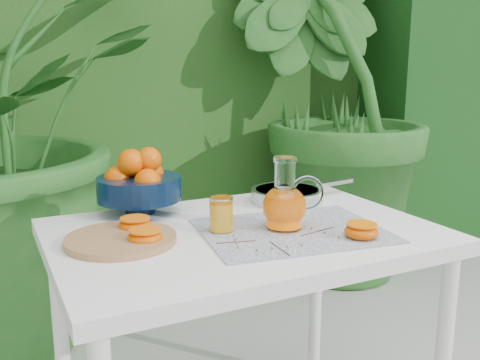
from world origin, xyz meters
name	(u,v)px	position (x,y,z in m)	size (l,w,h in m)	color
hedge_backdrop	(108,61)	(0.06, 2.06, 1.19)	(8.00, 1.65, 2.50)	#174B15
potted_plant_right	(327,100)	(1.05, 1.17, 0.99)	(1.97, 1.97, 1.97)	#215C1F
white_table	(243,258)	(-0.08, -0.05, 0.67)	(1.00, 0.70, 0.75)	white
placemat	(292,231)	(0.03, -0.13, 0.75)	(0.47, 0.37, 0.00)	#0B1A40
cutting_board	(121,240)	(-0.40, -0.02, 0.76)	(0.27, 0.27, 0.02)	olive
fruit_bowl	(139,183)	(-0.28, 0.23, 0.84)	(0.28, 0.28, 0.20)	black
juice_pitcher	(285,204)	(0.02, -0.11, 0.82)	(0.18, 0.15, 0.19)	white
juice_tumbler	(221,215)	(-0.14, -0.06, 0.80)	(0.08, 0.08, 0.09)	white
saute_pan	(288,195)	(0.18, 0.14, 0.77)	(0.41, 0.26, 0.04)	#BABABF
orange_halves	(214,231)	(-0.18, -0.09, 0.77)	(0.61, 0.41, 0.04)	#D54C02
thyme_sprigs	(280,239)	(-0.04, -0.19, 0.76)	(0.34, 0.19, 0.01)	#513825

